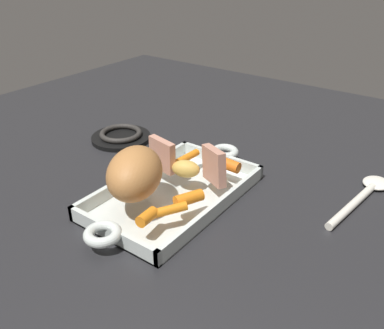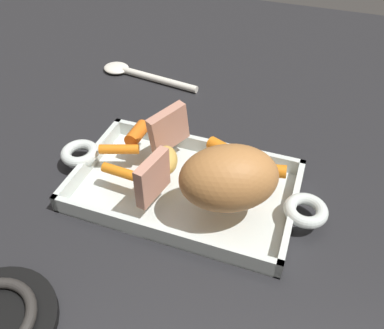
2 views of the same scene
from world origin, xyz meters
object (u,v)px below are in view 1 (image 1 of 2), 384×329
(roast_slice_thin, at_px, (214,166))
(baby_carrot_center_right, at_px, (187,157))
(roast_slice_thick, at_px, (162,155))
(baby_carrot_long, at_px, (213,158))
(roasting_dish, at_px, (174,193))
(serving_spoon, at_px, (365,193))
(pork_roast, at_px, (135,173))
(baby_carrot_center_left, at_px, (228,164))
(stove_burner_rear, at_px, (121,136))
(baby_carrot_short, at_px, (189,198))
(baby_carrot_northeast, at_px, (147,217))
(potato_whole, at_px, (186,169))
(baby_carrot_southwest, at_px, (169,210))

(roast_slice_thin, bearing_deg, baby_carrot_center_right, -113.11)
(roast_slice_thin, relative_size, roast_slice_thick, 1.04)
(baby_carrot_long, distance_m, baby_carrot_center_right, 0.06)
(roasting_dish, bearing_deg, roast_slice_thin, 129.17)
(roasting_dish, bearing_deg, serving_spoon, 127.04)
(baby_carrot_center_right, bearing_deg, pork_roast, 1.94)
(roast_slice_thick, relative_size, baby_carrot_center_left, 1.31)
(baby_carrot_center_right, height_order, stove_burner_rear, baby_carrot_center_right)
(baby_carrot_short, height_order, baby_carrot_center_left, baby_carrot_center_left)
(baby_carrot_short, height_order, stove_burner_rear, baby_carrot_short)
(baby_carrot_short, distance_m, baby_carrot_northeast, 0.09)
(baby_carrot_long, bearing_deg, roasting_dish, -6.81)
(roast_slice_thick, xyz_separation_m, baby_carrot_center_left, (-0.08, 0.11, -0.02))
(baby_carrot_long, xyz_separation_m, baby_carrot_northeast, (0.25, 0.03, 0.00))
(baby_carrot_center_left, distance_m, baby_carrot_northeast, 0.23)
(roast_slice_thick, distance_m, potato_whole, 0.06)
(baby_carrot_long, height_order, baby_carrot_center_right, same)
(baby_carrot_long, xyz_separation_m, baby_carrot_center_left, (0.01, 0.04, 0.00))
(roasting_dish, bearing_deg, baby_carrot_center_right, -159.47)
(roast_slice_thin, bearing_deg, stove_burner_rear, -104.17)
(baby_carrot_northeast, bearing_deg, pork_roast, -125.12)
(baby_carrot_short, bearing_deg, potato_whole, -139.90)
(baby_carrot_short, bearing_deg, baby_carrot_center_right, -142.33)
(baby_carrot_long, bearing_deg, roast_slice_thin, 33.68)
(baby_carrot_long, relative_size, baby_carrot_short, 1.19)
(potato_whole, bearing_deg, baby_carrot_southwest, 24.23)
(baby_carrot_northeast, xyz_separation_m, stove_burner_rear, (-0.26, -0.33, -0.04))
(roasting_dish, distance_m, roast_slice_thick, 0.08)
(roasting_dish, relative_size, baby_carrot_southwest, 6.78)
(roast_slice_thick, bearing_deg, serving_spoon, 119.60)
(serving_spoon, bearing_deg, stove_burner_rear, 106.58)
(baby_carrot_short, bearing_deg, pork_roast, -70.53)
(baby_carrot_center_left, relative_size, stove_burner_rear, 0.33)
(baby_carrot_short, relative_size, potato_whole, 0.95)
(baby_carrot_long, bearing_deg, serving_spoon, 111.01)
(pork_roast, height_order, baby_carrot_southwest, pork_roast)
(serving_spoon, bearing_deg, baby_carrot_southwest, 149.96)
(baby_carrot_short, bearing_deg, roast_slice_thick, -120.38)
(roasting_dish, xyz_separation_m, stove_burner_rear, (-0.14, -0.28, -0.00))
(potato_whole, bearing_deg, baby_carrot_center_left, 144.94)
(roasting_dish, relative_size, potato_whole, 7.71)
(pork_roast, height_order, roast_slice_thin, pork_roast)
(baby_carrot_center_right, distance_m, serving_spoon, 0.37)
(roast_slice_thin, xyz_separation_m, baby_carrot_northeast, (0.18, -0.01, -0.02))
(baby_carrot_short, xyz_separation_m, baby_carrot_southwest, (0.05, -0.01, -0.00))
(baby_carrot_short, relative_size, baby_carrot_northeast, 1.34)
(baby_carrot_center_right, relative_size, potato_whole, 1.14)
(roast_slice_thick, bearing_deg, baby_carrot_southwest, 43.67)
(baby_carrot_southwest, relative_size, baby_carrot_northeast, 1.61)
(roasting_dish, xyz_separation_m, baby_carrot_northeast, (0.13, 0.05, 0.04))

